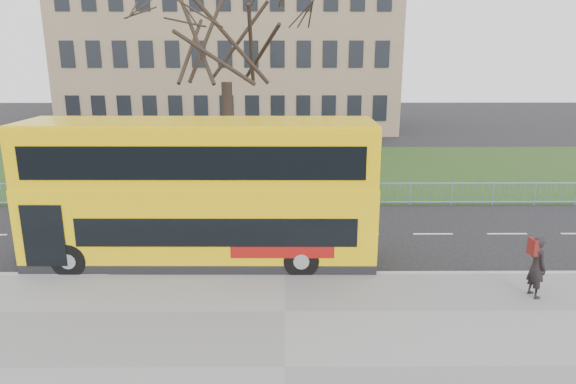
# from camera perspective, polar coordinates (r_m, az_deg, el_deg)

# --- Properties ---
(ground) EXTENTS (120.00, 120.00, 0.00)m
(ground) POSITION_cam_1_polar(r_m,az_deg,el_deg) (18.43, -0.35, -7.36)
(ground) COLOR black
(ground) RESTS_ON ground
(pavement) EXTENTS (80.00, 10.50, 0.12)m
(pavement) POSITION_cam_1_polar(r_m,az_deg,el_deg) (12.43, -0.35, -19.08)
(pavement) COLOR slate
(pavement) RESTS_ON ground
(kerb) EXTENTS (80.00, 0.20, 0.14)m
(kerb) POSITION_cam_1_polar(r_m,az_deg,el_deg) (16.98, -0.35, -9.14)
(kerb) COLOR #9A9A9C
(kerb) RESTS_ON ground
(grass_verge) EXTENTS (80.00, 15.40, 0.08)m
(grass_verge) POSITION_cam_1_polar(r_m,az_deg,el_deg) (32.11, -0.35, 2.52)
(grass_verge) COLOR #213814
(grass_verge) RESTS_ON ground
(guard_railing) EXTENTS (40.00, 0.12, 1.10)m
(guard_railing) POSITION_cam_1_polar(r_m,az_deg,el_deg) (24.51, -0.36, -0.25)
(guard_railing) COLOR #7093C8
(guard_railing) RESTS_ON ground
(bare_tree) EXTENTS (9.25, 9.25, 13.22)m
(bare_tree) POSITION_cam_1_polar(r_m,az_deg,el_deg) (27.20, -6.91, 14.27)
(bare_tree) COLOR black
(bare_tree) RESTS_ON grass_verge
(civic_building) EXTENTS (30.00, 15.00, 14.00)m
(civic_building) POSITION_cam_1_polar(r_m,az_deg,el_deg) (52.27, -6.05, 15.00)
(civic_building) COLOR #816A52
(civic_building) RESTS_ON ground
(yellow_bus) EXTENTS (11.65, 2.89, 4.87)m
(yellow_bus) POSITION_cam_1_polar(r_m,az_deg,el_deg) (17.54, -9.67, 0.26)
(yellow_bus) COLOR yellow
(yellow_bus) RESTS_ON ground
(pedestrian) EXTENTS (0.56, 0.75, 1.85)m
(pedestrian) POSITION_cam_1_polar(r_m,az_deg,el_deg) (16.76, 25.91, -7.48)
(pedestrian) COLOR black
(pedestrian) RESTS_ON pavement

